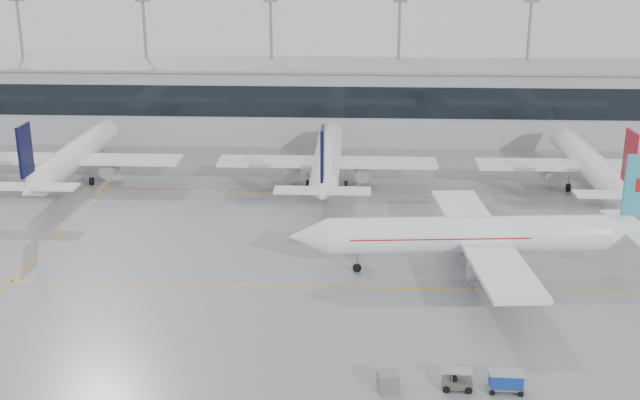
{
  "coord_description": "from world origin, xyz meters",
  "views": [
    {
      "loc": [
        3.81,
        -71.44,
        32.35
      ],
      "look_at": [
        0.0,
        12.0,
        5.0
      ],
      "focal_mm": 45.0,
      "sensor_mm": 36.0,
      "label": 1
    }
  ],
  "objects_px": {
    "baggage_cart": "(506,380)",
    "gse_unit": "(388,381)",
    "baggage_tug": "(457,382)",
    "air_canada_jet": "(480,235)"
  },
  "relations": [
    {
      "from": "baggage_cart",
      "to": "gse_unit",
      "type": "relative_size",
      "value": 1.78
    },
    {
      "from": "air_canada_jet",
      "to": "gse_unit",
      "type": "bearing_deg",
      "value": 62.18
    },
    {
      "from": "baggage_tug",
      "to": "baggage_cart",
      "type": "distance_m",
      "value": 3.62
    },
    {
      "from": "gse_unit",
      "to": "baggage_tug",
      "type": "bearing_deg",
      "value": -6.25
    },
    {
      "from": "air_canada_jet",
      "to": "gse_unit",
      "type": "relative_size",
      "value": 25.27
    },
    {
      "from": "gse_unit",
      "to": "baggage_cart",
      "type": "bearing_deg",
      "value": -9.06
    },
    {
      "from": "baggage_cart",
      "to": "gse_unit",
      "type": "bearing_deg",
      "value": -175.92
    },
    {
      "from": "air_canada_jet",
      "to": "baggage_cart",
      "type": "distance_m",
      "value": 23.37
    },
    {
      "from": "baggage_tug",
      "to": "gse_unit",
      "type": "relative_size",
      "value": 2.21
    },
    {
      "from": "air_canada_jet",
      "to": "gse_unit",
      "type": "height_order",
      "value": "air_canada_jet"
    }
  ]
}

